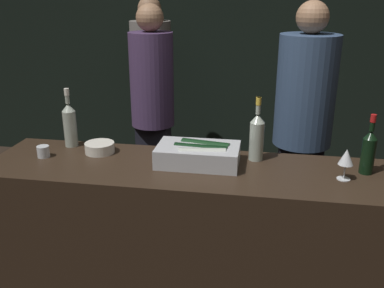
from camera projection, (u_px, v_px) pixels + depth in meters
wall_back_chalkboard at (232, 34)px, 4.42m from camera, size 6.40×0.06×2.80m
bar_counter at (191, 245)px, 2.42m from camera, size 2.21×0.58×0.95m
ice_bin_with_bottles at (199, 154)px, 2.28m from camera, size 0.44×0.26×0.11m
bowl_white at (100, 147)px, 2.45m from camera, size 0.17×0.17×0.06m
wine_glass at (346, 158)px, 2.07m from camera, size 0.07×0.07×0.16m
candle_votive at (43, 151)px, 2.39m from camera, size 0.07×0.07×0.06m
white_wine_bottle at (70, 123)px, 2.52m from camera, size 0.08×0.08×0.35m
rose_wine_bottle at (257, 135)px, 2.31m from camera, size 0.08×0.08×0.35m
red_wine_bottle_burgundy at (369, 150)px, 2.14m from camera, size 0.07×0.07×0.31m
person_in_hoodie at (152, 84)px, 4.03m from camera, size 0.37×0.37×1.78m
person_blond_tee at (153, 103)px, 3.42m from camera, size 0.34×0.34×1.74m
person_grey_polo at (303, 121)px, 2.94m from camera, size 0.40×0.40×1.78m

